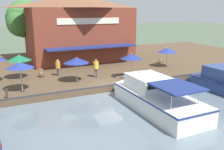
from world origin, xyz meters
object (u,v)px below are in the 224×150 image
object	(u,v)px
cafe_chair_facing_river	(148,72)
cafe_chair_mid_patio	(160,59)
patio_umbrella_far_corner	(167,50)
tree_upstream_bank	(24,20)
motorboat_mid_row	(151,95)
patio_umbrella_near_quay_edge	(19,58)
person_mid_patio	(96,66)
mooring_post	(7,94)
patio_umbrella_by_entrance	(20,65)
waterfront_restaurant	(78,27)
person_near_entrance	(58,66)
patio_umbrella_back_row	(76,60)
patio_umbrella_mid_patio_right	(131,56)
motorboat_second_along	(224,82)
cafe_chair_far_corner_seat	(41,73)

from	to	relation	value
cafe_chair_facing_river	cafe_chair_mid_patio	bearing A→B (deg)	133.93
patio_umbrella_far_corner	tree_upstream_bank	size ratio (longest dim) A/B	0.29
motorboat_mid_row	cafe_chair_mid_patio	bearing A→B (deg)	141.29
patio_umbrella_far_corner	patio_umbrella_near_quay_edge	size ratio (longest dim) A/B	0.97
person_mid_patio	mooring_post	xyz separation A→B (m)	(2.92, -8.32, -0.77)
cafe_chair_mid_patio	patio_umbrella_by_entrance	bearing A→B (deg)	-75.08
person_mid_patio	motorboat_mid_row	bearing A→B (deg)	10.13
patio_umbrella_by_entrance	tree_upstream_bank	distance (m)	16.88
waterfront_restaurant	person_near_entrance	bearing A→B (deg)	-30.52
waterfront_restaurant	person_mid_patio	size ratio (longest dim) A/B	7.29
patio_umbrella_by_entrance	mooring_post	size ratio (longest dim) A/B	3.28
mooring_post	patio_umbrella_by_entrance	bearing A→B (deg)	138.39
tree_upstream_bank	patio_umbrella_back_row	bearing A→B (deg)	9.27
patio_umbrella_far_corner	patio_umbrella_mid_patio_right	bearing A→B (deg)	-66.63
patio_umbrella_mid_patio_right	motorboat_mid_row	distance (m)	6.30
patio_umbrella_near_quay_edge	motorboat_second_along	world-z (taller)	patio_umbrella_near_quay_edge
patio_umbrella_mid_patio_right	cafe_chair_far_corner_seat	bearing A→B (deg)	-117.74
waterfront_restaurant	patio_umbrella_near_quay_edge	size ratio (longest dim) A/B	5.66
waterfront_restaurant	mooring_post	xyz separation A→B (m)	(13.11, -9.81, -3.84)
motorboat_mid_row	mooring_post	bearing A→B (deg)	-115.73
tree_upstream_bank	person_mid_patio	bearing A→B (deg)	17.59
patio_umbrella_near_quay_edge	cafe_chair_far_corner_seat	bearing A→B (deg)	78.49
waterfront_restaurant	cafe_chair_facing_river	world-z (taller)	waterfront_restaurant
patio_umbrella_back_row	motorboat_mid_row	distance (m)	7.93
patio_umbrella_near_quay_edge	person_near_entrance	bearing A→B (deg)	80.84
cafe_chair_mid_patio	person_near_entrance	xyz separation A→B (m)	(0.82, -13.07, 0.57)
motorboat_second_along	mooring_post	world-z (taller)	motorboat_second_along
patio_umbrella_far_corner	patio_umbrella_near_quay_edge	bearing A→B (deg)	-96.32
cafe_chair_mid_patio	motorboat_second_along	size ratio (longest dim) A/B	0.11
person_near_entrance	mooring_post	xyz separation A→B (m)	(5.07, -5.07, -0.66)
motorboat_second_along	tree_upstream_bank	distance (m)	26.72
cafe_chair_mid_patio	cafe_chair_far_corner_seat	bearing A→B (deg)	-87.49
patio_umbrella_far_corner	cafe_chair_mid_patio	world-z (taller)	patio_umbrella_far_corner
cafe_chair_facing_river	tree_upstream_bank	size ratio (longest dim) A/B	0.11
waterfront_restaurant	patio_umbrella_mid_patio_right	world-z (taller)	waterfront_restaurant
patio_umbrella_near_quay_edge	cafe_chair_facing_river	distance (m)	12.58
patio_umbrella_far_corner	cafe_chair_facing_river	world-z (taller)	patio_umbrella_far_corner
patio_umbrella_back_row	person_mid_patio	size ratio (longest dim) A/B	1.27
patio_umbrella_far_corner	tree_upstream_bank	xyz separation A→B (m)	(-13.98, -13.98, 3.14)
patio_umbrella_far_corner	patio_umbrella_by_entrance	world-z (taller)	patio_umbrella_by_entrance
patio_umbrella_mid_patio_right	mooring_post	distance (m)	11.46
cafe_chair_mid_patio	tree_upstream_bank	xyz separation A→B (m)	(-11.95, -14.55, 4.65)
patio_umbrella_back_row	cafe_chair_far_corner_seat	bearing A→B (deg)	-138.39
motorboat_mid_row	tree_upstream_bank	world-z (taller)	tree_upstream_bank
patio_umbrella_near_quay_edge	patio_umbrella_back_row	distance (m)	5.74
patio_umbrella_by_entrance	motorboat_mid_row	distance (m)	10.56
motorboat_second_along	person_mid_patio	bearing A→B (deg)	-127.92
cafe_chair_far_corner_seat	patio_umbrella_far_corner	bearing A→B (deg)	84.40
person_mid_patio	tree_upstream_bank	distance (m)	16.16
patio_umbrella_mid_patio_right	tree_upstream_bank	world-z (taller)	tree_upstream_bank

